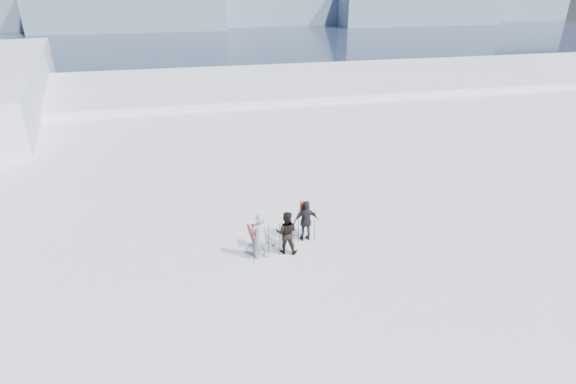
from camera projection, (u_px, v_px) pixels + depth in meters
name	position (u px, v px, depth m)	size (l,w,h in m)	color
lake_basin	(243.00, 153.00, 43.58)	(820.00, 820.00, 71.62)	white
far_mountain_range	(209.00, 0.00, 424.00)	(770.00, 110.00, 53.00)	slate
skier_grey	(260.00, 236.00, 15.08)	(0.61, 0.40, 1.69)	#9AA1A9
skier_dark	(286.00, 233.00, 15.42)	(0.77, 0.60, 1.58)	black
skier_pack	(306.00, 221.00, 16.18)	(0.91, 0.38, 1.56)	black
backpack	(305.00, 193.00, 15.98)	(0.33, 0.19, 0.43)	red
ski_poles	(285.00, 235.00, 15.54)	(2.41, 0.81, 1.36)	black
skis_loose	(254.00, 235.00, 16.76)	(0.27, 1.70, 0.03)	black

